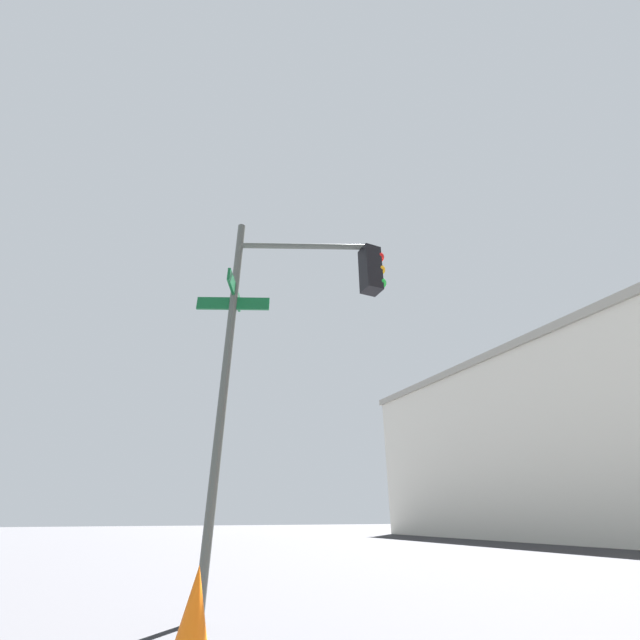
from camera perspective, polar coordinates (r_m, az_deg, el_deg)
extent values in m
cylinder|color=#474C47|center=(5.76, -13.48, -8.48)|extent=(0.12, 0.12, 5.44)
cylinder|color=#474C47|center=(6.71, -2.23, 10.50)|extent=(0.91, 2.01, 0.09)
cube|color=black|center=(6.51, 7.24, 7.13)|extent=(0.28, 0.28, 0.80)
sphere|color=red|center=(6.68, 8.41, 8.89)|extent=(0.18, 0.18, 0.18)
sphere|color=orange|center=(6.54, 8.55, 7.09)|extent=(0.18, 0.18, 0.18)
sphere|color=green|center=(6.40, 8.70, 5.22)|extent=(0.18, 0.18, 0.18)
cube|color=#0F5128|center=(6.23, -12.32, 2.31)|extent=(0.46, 1.03, 0.20)
cube|color=#0F5128|center=(6.34, -12.13, 4.05)|extent=(0.94, 0.42, 0.20)
cube|color=beige|center=(32.47, 38.61, -15.21)|extent=(18.99, 24.16, 8.49)
cube|color=gray|center=(33.21, 36.47, -7.85)|extent=(19.29, 24.46, 0.40)
cone|color=orange|center=(3.26, -17.91, -36.94)|extent=(0.36, 0.36, 0.74)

